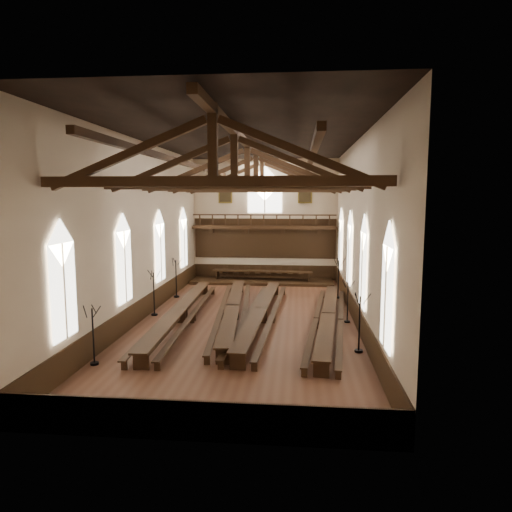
{
  "coord_description": "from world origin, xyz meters",
  "views": [
    {
      "loc": [
        2.8,
        -24.93,
        6.9
      ],
      "look_at": [
        0.33,
        1.5,
        3.45
      ],
      "focal_mm": 32.0,
      "sensor_mm": 36.0,
      "label": 1
    }
  ],
  "objects": [
    {
      "name": "room_walls",
      "position": [
        0.0,
        0.0,
        6.46
      ],
      "size": [
        26.0,
        26.0,
        26.0
      ],
      "color": "beige",
      "rests_on": "ground"
    },
    {
      "name": "candelabrum_right_mid",
      "position": [
        5.55,
        -0.02,
        0.72
      ],
      "size": [
        0.71,
        0.67,
        2.36
      ],
      "color": "black",
      "rests_on": "ground"
    },
    {
      "name": "candelabrum_left_mid",
      "position": [
        -5.55,
        0.45,
        0.82
      ],
      "size": [
        0.82,
        0.76,
        2.7
      ],
      "color": "black",
      "rests_on": "ground"
    },
    {
      "name": "wainscot_band",
      "position": [
        0.0,
        0.0,
        0.6
      ],
      "size": [
        12.0,
        26.0,
        1.2
      ],
      "color": "#321F0F",
      "rests_on": "ground"
    },
    {
      "name": "dais",
      "position": [
        -0.09,
        11.4,
        0.1
      ],
      "size": [
        11.4,
        3.08,
        0.21
      ],
      "primitive_type": "cube",
      "color": "#321F0F",
      "rests_on": "ground"
    },
    {
      "name": "high_chairs",
      "position": [
        -0.09,
        12.19,
        0.74
      ],
      "size": [
        6.73,
        0.43,
        0.97
      ],
      "color": "#321A0F",
      "rests_on": "dais"
    },
    {
      "name": "candelabrum_right_near",
      "position": [
        5.55,
        -4.92,
        0.82
      ],
      "size": [
        0.74,
        0.83,
        2.7
      ],
      "color": "black",
      "rests_on": "ground"
    },
    {
      "name": "high_table",
      "position": [
        -0.09,
        11.4,
        0.85
      ],
      "size": [
        8.14,
        1.54,
        0.76
      ],
      "color": "#321A0F",
      "rests_on": "dais"
    },
    {
      "name": "ground",
      "position": [
        0.0,
        0.0,
        0.0
      ],
      "size": [
        26.0,
        26.0,
        0.0
      ],
      "primitive_type": "plane",
      "color": "brown",
      "rests_on": "ground"
    },
    {
      "name": "refectory_row_c",
      "position": [
        0.79,
        -0.37,
        0.6
      ],
      "size": [
        2.02,
        15.14,
        0.82
      ],
      "color": "#321A0F",
      "rests_on": "ground"
    },
    {
      "name": "end_window",
      "position": [
        0.0,
        12.9,
        7.22
      ],
      "size": [
        2.8,
        0.12,
        3.8
      ],
      "color": "white",
      "rests_on": "room_walls"
    },
    {
      "name": "candelabrum_left_near",
      "position": [
        -5.55,
        -7.5,
        0.77
      ],
      "size": [
        0.76,
        0.73,
        2.52
      ],
      "color": "black",
      "rests_on": "ground"
    },
    {
      "name": "minstrels_gallery",
      "position": [
        0.0,
        12.66,
        3.91
      ],
      "size": [
        11.8,
        1.24,
        3.7
      ],
      "color": "#321A0F",
      "rests_on": "room_walls"
    },
    {
      "name": "refectory_row_d",
      "position": [
        4.47,
        -1.05,
        0.57
      ],
      "size": [
        2.31,
        14.8,
        0.78
      ],
      "color": "#321A0F",
      "rests_on": "ground"
    },
    {
      "name": "candelabrum_left_far",
      "position": [
        -5.55,
        5.31,
        0.84
      ],
      "size": [
        0.74,
        0.85,
        2.76
      ],
      "color": "black",
      "rests_on": "ground"
    },
    {
      "name": "refectory_row_b",
      "position": [
        -0.88,
        0.16,
        0.6
      ],
      "size": [
        2.32,
        15.17,
        0.82
      ],
      "color": "#321A0F",
      "rests_on": "ground"
    },
    {
      "name": "portraits",
      "position": [
        0.0,
        12.9,
        7.1
      ],
      "size": [
        7.75,
        0.09,
        1.45
      ],
      "color": "brown",
      "rests_on": "room_walls"
    },
    {
      "name": "side_windows",
      "position": [
        -0.0,
        -0.0,
        3.74
      ],
      "size": [
        11.85,
        19.8,
        4.5
      ],
      "color": "white",
      "rests_on": "room_walls"
    },
    {
      "name": "candelabrum_right_far",
      "position": [
        5.55,
        6.09,
        0.85
      ],
      "size": [
        0.83,
        0.82,
        2.79
      ],
      "color": "black",
      "rests_on": "ground"
    },
    {
      "name": "refectory_row_a",
      "position": [
        -3.66,
        -0.76,
        0.6
      ],
      "size": [
        1.9,
        15.07,
        0.82
      ],
      "color": "#321A0F",
      "rests_on": "ground"
    },
    {
      "name": "roof_trusses",
      "position": [
        0.0,
        -0.0,
        8.22
      ],
      "size": [
        11.7,
        25.7,
        2.8
      ],
      "color": "#321A0F",
      "rests_on": "room_walls"
    }
  ]
}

